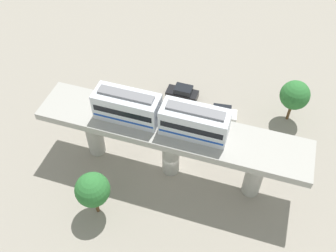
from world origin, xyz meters
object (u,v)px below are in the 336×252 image
Objects in this scene: parked_car_black at (182,93)px; parked_car_white at (220,114)px; tree_mid_lot at (295,95)px; train at (160,114)px; tree_near_viaduct at (93,190)px.

parked_car_black is 0.96× the size of parked_car_white.
tree_mid_lot is at bearing 91.83° from parked_car_black.
train is 18.34m from tree_mid_lot.
tree_near_viaduct is at bearing -31.88° from train.
parked_car_black is at bearing 169.24° from tree_near_viaduct.
tree_mid_lot is (-2.53, 8.21, 3.38)m from parked_car_white.
train is 3.09× the size of parked_car_white.
train reaches higher than tree_near_viaduct.
tree_near_viaduct is at bearing -10.11° from parked_car_black.
tree_mid_lot is (-0.29, 13.89, 3.38)m from parked_car_black.
tree_mid_lot is (-19.43, 17.53, 0.06)m from tree_near_viaduct.
parked_car_black is 6.11m from parked_car_white.
tree_mid_lot is (-12.08, 12.95, -4.75)m from train.
parked_car_black is at bearing -88.82° from tree_mid_lot.
parked_car_black is 19.77m from tree_near_viaduct.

